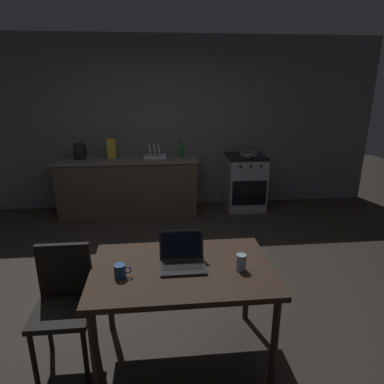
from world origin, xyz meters
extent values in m
plane|color=#2D2823|center=(0.00, 0.00, 0.00)|extent=(12.00, 12.00, 0.00)
cube|color=#5E5F60|center=(0.30, 2.54, 1.35)|extent=(6.40, 0.10, 2.69)
cube|color=#4C3D2D|center=(-0.56, 2.19, 0.42)|extent=(2.10, 0.60, 0.84)
cube|color=#66605B|center=(-0.56, 2.19, 0.86)|extent=(2.16, 0.64, 0.04)
cube|color=gray|center=(1.31, 2.19, 0.42)|extent=(0.60, 0.60, 0.84)
cube|color=black|center=(1.31, 2.19, 0.86)|extent=(0.60, 0.60, 0.04)
cube|color=black|center=(1.31, 1.89, 0.35)|extent=(0.54, 0.01, 0.39)
cylinder|color=black|center=(1.15, 1.88, 0.78)|extent=(0.04, 0.02, 0.04)
cylinder|color=black|center=(1.31, 1.88, 0.78)|extent=(0.04, 0.02, 0.04)
cylinder|color=black|center=(1.47, 1.88, 0.78)|extent=(0.04, 0.02, 0.04)
cube|color=#332319|center=(0.06, -0.91, 0.73)|extent=(1.28, 0.84, 0.04)
cylinder|color=#332319|center=(-0.52, -1.27, 0.36)|extent=(0.05, 0.05, 0.71)
cylinder|color=#332319|center=(0.64, -1.27, 0.36)|extent=(0.05, 0.05, 0.71)
cylinder|color=#332319|center=(-0.52, -0.55, 0.36)|extent=(0.05, 0.05, 0.71)
cylinder|color=#332319|center=(0.64, -0.55, 0.36)|extent=(0.05, 0.05, 0.71)
cube|color=black|center=(-0.79, -0.94, 0.47)|extent=(0.40, 0.40, 0.04)
cube|color=black|center=(-0.79, -0.76, 0.70)|extent=(0.38, 0.04, 0.42)
cylinder|color=black|center=(-0.96, -1.11, 0.22)|extent=(0.04, 0.04, 0.45)
cylinder|color=black|center=(-0.62, -1.11, 0.22)|extent=(0.04, 0.04, 0.45)
cylinder|color=black|center=(-0.96, -0.77, 0.22)|extent=(0.04, 0.04, 0.45)
cylinder|color=black|center=(-0.62, -0.77, 0.22)|extent=(0.04, 0.04, 0.45)
cube|color=#232326|center=(0.07, -0.92, 0.76)|extent=(0.32, 0.22, 0.02)
cube|color=black|center=(0.07, -0.91, 0.77)|extent=(0.28, 0.12, 0.00)
cube|color=#232326|center=(0.07, -0.79, 0.87)|extent=(0.32, 0.05, 0.21)
cube|color=black|center=(0.07, -0.79, 0.87)|extent=(0.29, 0.04, 0.18)
cylinder|color=black|center=(-1.26, 2.19, 0.89)|extent=(0.17, 0.17, 0.02)
cylinder|color=black|center=(-1.26, 2.19, 1.01)|extent=(0.16, 0.16, 0.21)
cylinder|color=black|center=(-1.26, 2.19, 1.12)|extent=(0.10, 0.10, 0.02)
cube|color=black|center=(-1.17, 2.19, 1.02)|extent=(0.02, 0.02, 0.14)
cylinder|color=#19592D|center=(0.28, 2.14, 0.98)|extent=(0.08, 0.08, 0.18)
cone|color=#19592D|center=(0.28, 2.14, 1.10)|extent=(0.08, 0.08, 0.06)
cylinder|color=black|center=(0.28, 2.14, 1.14)|extent=(0.03, 0.03, 0.02)
cylinder|color=gray|center=(1.35, 2.17, 0.89)|extent=(0.26, 0.26, 0.01)
torus|color=gray|center=(1.35, 2.17, 0.92)|extent=(0.28, 0.28, 0.02)
cylinder|color=black|center=(1.35, 1.95, 0.90)|extent=(0.02, 0.18, 0.02)
cylinder|color=#264C8C|center=(-0.36, -0.99, 0.80)|extent=(0.08, 0.08, 0.09)
torus|color=#264C8C|center=(-0.31, -0.99, 0.80)|extent=(0.05, 0.01, 0.05)
cylinder|color=#99B7C6|center=(0.47, -0.98, 0.81)|extent=(0.07, 0.07, 0.12)
cube|color=gold|center=(-0.79, 2.21, 1.03)|extent=(0.13, 0.05, 0.30)
cube|color=silver|center=(-0.13, 2.19, 0.90)|extent=(0.34, 0.26, 0.03)
cylinder|color=white|center=(-0.20, 2.19, 1.00)|extent=(0.04, 0.18, 0.18)
cylinder|color=white|center=(-0.13, 2.19, 1.00)|extent=(0.04, 0.18, 0.18)
cylinder|color=white|center=(-0.06, 2.19, 1.00)|extent=(0.04, 0.18, 0.18)
camera|label=1|loc=(-0.08, -3.04, 2.01)|focal=32.02mm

